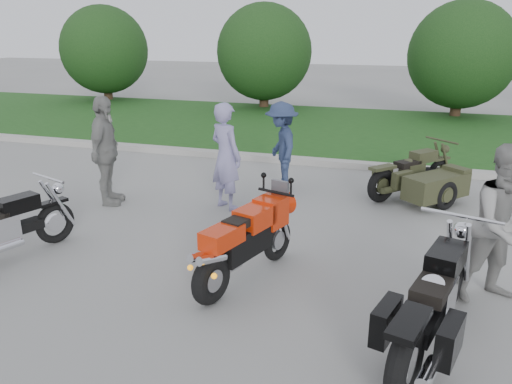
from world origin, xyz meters
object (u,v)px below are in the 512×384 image
(sportbike_red, at_px, (245,240))
(person_back, at_px, (106,151))
(cruiser_sidecar, at_px, (424,181))
(cruiser_right, at_px, (432,308))
(person_denim, at_px, (281,147))
(person_stripe, at_px, (226,156))
(person_grey, at_px, (505,225))

(sportbike_red, xyz_separation_m, person_back, (-3.32, 2.04, 0.42))
(cruiser_sidecar, bearing_deg, cruiser_right, -48.34)
(person_back, bearing_deg, person_denim, -73.29)
(cruiser_right, bearing_deg, person_back, 167.86)
(sportbike_red, relative_size, cruiser_right, 0.80)
(person_stripe, xyz_separation_m, person_grey, (4.16, -2.01, -0.00))
(person_grey, bearing_deg, person_stripe, 125.19)
(cruiser_sidecar, xyz_separation_m, person_denim, (-2.69, -0.09, 0.48))
(person_stripe, bearing_deg, cruiser_right, 165.11)
(cruiser_sidecar, bearing_deg, sportbike_red, -77.97)
(person_grey, xyz_separation_m, person_back, (-6.28, 1.57, 0.04))
(person_stripe, bearing_deg, person_denim, -87.03)
(cruiser_right, height_order, person_stripe, person_stripe)
(cruiser_right, distance_m, person_stripe, 4.78)
(cruiser_sidecar, bearing_deg, person_stripe, -116.36)
(cruiser_sidecar, xyz_separation_m, person_stripe, (-3.35, -1.39, 0.55))
(cruiser_sidecar, height_order, person_back, person_back)
(sportbike_red, xyz_separation_m, person_denim, (-0.54, 3.79, 0.31))
(cruiser_right, relative_size, person_stripe, 1.30)
(person_stripe, relative_size, person_denim, 1.08)
(cruiser_right, distance_m, person_denim, 5.40)
(cruiser_right, relative_size, cruiser_sidecar, 1.23)
(person_denim, distance_m, person_back, 3.28)
(cruiser_sidecar, bearing_deg, person_denim, -137.12)
(person_stripe, bearing_deg, cruiser_sidecar, -127.89)
(sportbike_red, height_order, person_back, person_back)
(cruiser_right, distance_m, person_back, 6.25)
(cruiser_right, bearing_deg, person_denim, 136.09)
(cruiser_sidecar, relative_size, person_grey, 1.06)
(sportbike_red, height_order, person_grey, person_grey)
(cruiser_right, xyz_separation_m, person_grey, (0.76, 1.32, 0.45))
(cruiser_sidecar, xyz_separation_m, person_back, (-5.47, -1.84, 0.59))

